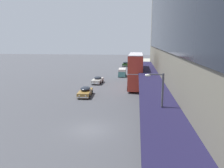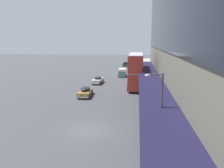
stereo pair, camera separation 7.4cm
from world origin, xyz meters
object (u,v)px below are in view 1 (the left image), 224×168
transit_bus_kerbside_rear (136,70)px  sedan_trailing_mid (85,91)px  sedan_oncoming_rear (125,64)px  pedestrian_at_kerb (163,100)px  sedan_far_back (98,80)px  street_lamp (160,104)px  vw_van (122,72)px  transit_bus_kerbside_front (136,70)px

transit_bus_kerbside_rear → sedan_trailing_mid: 21.42m
sedan_oncoming_rear → pedestrian_at_kerb: size_ratio=2.59×
transit_bus_kerbside_rear → sedan_far_back: transit_bus_kerbside_rear is taller
sedan_far_back → pedestrian_at_kerb: (11.65, -16.32, 0.45)m
pedestrian_at_kerb → street_lamp: bearing=-98.3°
pedestrian_at_kerb → street_lamp: size_ratio=0.30×
sedan_oncoming_rear → vw_van: vw_van is taller
transit_bus_kerbside_rear → sedan_trailing_mid: size_ratio=2.04×
transit_bus_kerbside_front → sedan_trailing_mid: size_ratio=2.18×
transit_bus_kerbside_front → pedestrian_at_kerb: (3.71, -12.98, -2.28)m
sedan_trailing_mid → sedan_far_back: bearing=89.7°
transit_bus_kerbside_rear → street_lamp: bearing=-86.8°
transit_bus_kerbside_front → pedestrian_at_kerb: transit_bus_kerbside_front is taller
transit_bus_kerbside_rear → transit_bus_kerbside_front: bearing=-90.5°
vw_van → sedan_oncoming_rear: bearing=91.1°
transit_bus_kerbside_rear → vw_van: size_ratio=2.17×
sedan_oncoming_rear → pedestrian_at_kerb: pedestrian_at_kerb is taller
transit_bus_kerbside_rear → sedan_trailing_mid: bearing=-112.2°
transit_bus_kerbside_front → sedan_trailing_mid: (-7.99, -7.53, -2.71)m
sedan_trailing_mid → transit_bus_kerbside_rear: bearing=67.8°
sedan_trailing_mid → street_lamp: bearing=-58.5°
sedan_far_back → vw_van: 10.80m
transit_bus_kerbside_front → sedan_far_back: transit_bus_kerbside_front is taller
sedan_trailing_mid → street_lamp: street_lamp is taller
transit_bus_kerbside_front → vw_van: transit_bus_kerbside_front is taller
transit_bus_kerbside_front → sedan_trailing_mid: 11.31m
transit_bus_kerbside_front → street_lamp: transit_bus_kerbside_front is taller
vw_van → pedestrian_at_kerb: bearing=-74.7°
transit_bus_kerbside_front → vw_van: (-3.43, 13.15, -2.36)m
transit_bus_kerbside_front → sedan_oncoming_rear: 35.64m
transit_bus_kerbside_rear → sedan_far_back: bearing=-132.0°
sedan_oncoming_rear → vw_van: 22.19m
sedan_oncoming_rear → vw_van: size_ratio=1.05×
sedan_far_back → sedan_oncoming_rear: 32.26m
sedan_trailing_mid → sedan_oncoming_rear: bearing=84.5°
transit_bus_kerbside_rear → street_lamp: (2.01, -36.26, 1.90)m
pedestrian_at_kerb → transit_bus_kerbside_rear: bearing=98.1°
sedan_far_back → sedan_oncoming_rear: bearing=82.7°
street_lamp → sedan_trailing_mid: bearing=121.5°
transit_bus_kerbside_front → street_lamp: 24.08m
sedan_oncoming_rear → vw_van: bearing=-88.9°
sedan_far_back → sedan_trailing_mid: size_ratio=0.94×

